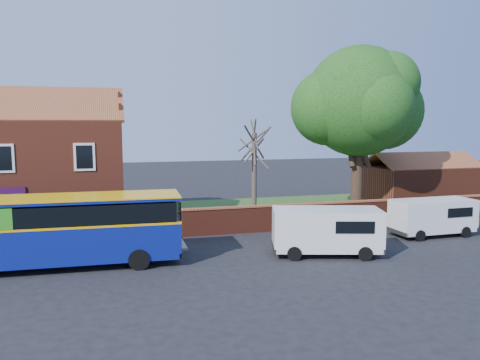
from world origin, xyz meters
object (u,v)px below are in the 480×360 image
object	(u,v)px
van_far	(433,216)
large_tree	(359,105)
van_near	(327,229)
bus	(53,228)

from	to	relation	value
van_far	large_tree	world-z (taller)	large_tree
van_near	van_far	distance (m)	7.87
bus	large_tree	bearing A→B (deg)	24.10
van_near	large_tree	bearing A→B (deg)	69.59
bus	van_far	bearing A→B (deg)	3.97
bus	large_tree	world-z (taller)	large_tree
bus	van_near	size ratio (longest dim) A/B	1.90
van_near	van_far	world-z (taller)	van_near
van_far	bus	bearing A→B (deg)	-179.45
van_far	large_tree	size ratio (longest dim) A/B	0.41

